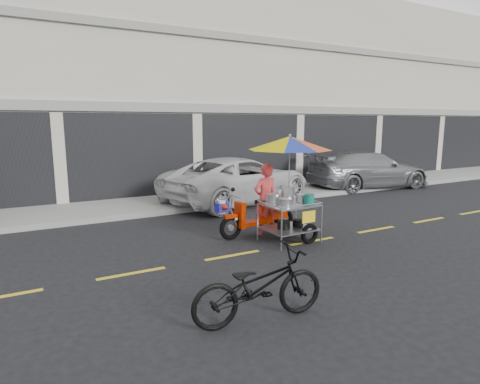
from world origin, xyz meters
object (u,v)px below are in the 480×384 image
silver_pickup (368,170)px  food_vendor_rig (280,173)px  near_bicycle (259,286)px  white_pickup (239,180)px

silver_pickup → food_vendor_rig: 8.28m
silver_pickup → near_bicycle: silver_pickup is taller
white_pickup → near_bicycle: (-3.64, -7.21, -0.25)m
silver_pickup → near_bicycle: size_ratio=2.71×
silver_pickup → food_vendor_rig: bearing=127.2°
silver_pickup → food_vendor_rig: (-7.13, -4.13, 0.76)m
white_pickup → silver_pickup: white_pickup is taller
silver_pickup → food_vendor_rig: size_ratio=2.10×
near_bicycle → food_vendor_rig: 4.05m
silver_pickup → food_vendor_rig: food_vendor_rig is taller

